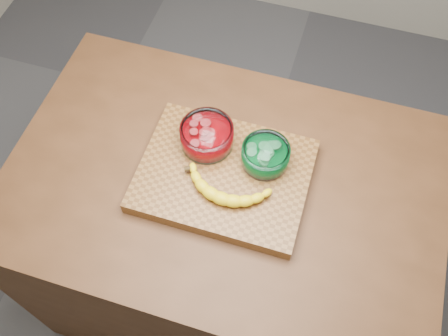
% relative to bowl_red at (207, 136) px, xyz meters
% --- Properties ---
extents(ground, '(3.50, 3.50, 0.00)m').
position_rel_bowl_red_xyz_m(ground, '(0.07, -0.08, -0.97)').
color(ground, '#525256').
rests_on(ground, ground).
extents(counter, '(1.20, 0.80, 0.90)m').
position_rel_bowl_red_xyz_m(counter, '(0.07, -0.08, -0.52)').
color(counter, '#4F2E17').
rests_on(counter, ground).
extents(cutting_board, '(0.45, 0.35, 0.04)m').
position_rel_bowl_red_xyz_m(cutting_board, '(0.07, -0.08, -0.05)').
color(cutting_board, brown).
rests_on(cutting_board, counter).
extents(bowl_red, '(0.14, 0.14, 0.07)m').
position_rel_bowl_red_xyz_m(bowl_red, '(0.00, 0.00, 0.00)').
color(bowl_red, white).
rests_on(bowl_red, cutting_board).
extents(bowl_green, '(0.13, 0.13, 0.06)m').
position_rel_bowl_red_xyz_m(bowl_green, '(0.17, -0.01, -0.00)').
color(bowl_green, white).
rests_on(bowl_green, cutting_board).
extents(banana, '(0.26, 0.12, 0.04)m').
position_rel_bowl_red_xyz_m(banana, '(0.10, -0.13, -0.02)').
color(banana, yellow).
rests_on(banana, cutting_board).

